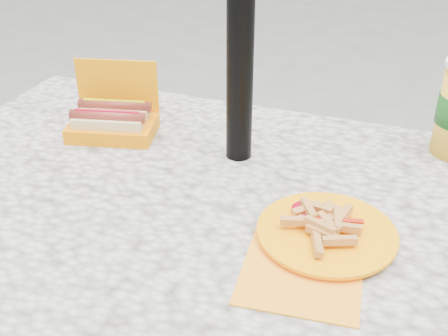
% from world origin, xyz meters
% --- Properties ---
extents(picnic_table, '(1.20, 0.80, 0.75)m').
position_xyz_m(picnic_table, '(0.00, 0.00, 0.64)').
color(picnic_table, beige).
rests_on(picnic_table, ground).
extents(hotdog_box, '(0.20, 0.16, 0.14)m').
position_xyz_m(hotdog_box, '(-0.28, 0.16, 0.78)').
color(hotdog_box, '#FF9600').
rests_on(hotdog_box, picnic_table).
extents(fries_plate, '(0.22, 0.30, 0.04)m').
position_xyz_m(fries_plate, '(0.21, -0.05, 0.76)').
color(fries_plate, orange).
rests_on(fries_plate, picnic_table).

